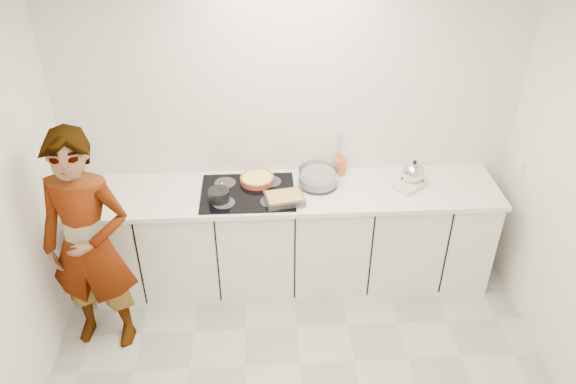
{
  "coord_description": "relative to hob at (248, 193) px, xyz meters",
  "views": [
    {
      "loc": [
        -0.23,
        -2.36,
        3.31
      ],
      "look_at": [
        -0.05,
        1.05,
        1.05
      ],
      "focal_mm": 35.0,
      "sensor_mm": 36.0,
      "label": 1
    }
  ],
  "objects": [
    {
      "name": "baking_dish",
      "position": [
        0.28,
        -0.15,
        0.04
      ],
      "size": [
        0.32,
        0.26,
        0.05
      ],
      "color": "silver",
      "rests_on": "hob"
    },
    {
      "name": "cook",
      "position": [
        -1.09,
        -0.54,
        -0.04
      ],
      "size": [
        0.69,
        0.5,
        1.75
      ],
      "primitive_type": "imported",
      "rotation": [
        0.0,
        0.0,
        -0.14
      ],
      "color": "white",
      "rests_on": "floor"
    },
    {
      "name": "ceiling",
      "position": [
        0.35,
        -1.26,
        1.68
      ],
      "size": [
        3.6,
        3.2,
        0.0
      ],
      "primitive_type": "cube",
      "color": "white",
      "rests_on": "wall_back"
    },
    {
      "name": "tea_towel",
      "position": [
        1.26,
        0.0,
        0.01
      ],
      "size": [
        0.27,
        0.26,
        0.04
      ],
      "primitive_type": "cube",
      "rotation": [
        0.0,
        0.0,
        0.66
      ],
      "color": "white",
      "rests_on": "countertop"
    },
    {
      "name": "tart_dish",
      "position": [
        0.07,
        0.14,
        0.03
      ],
      "size": [
        0.33,
        0.33,
        0.04
      ],
      "color": "#A5442F",
      "rests_on": "hob"
    },
    {
      "name": "wall_back",
      "position": [
        0.35,
        0.34,
        0.38
      ],
      "size": [
        3.6,
        0.0,
        2.6
      ],
      "primitive_type": "cube",
      "color": "silver",
      "rests_on": "ground"
    },
    {
      "name": "hob",
      "position": [
        0.0,
        0.0,
        0.0
      ],
      "size": [
        0.72,
        0.54,
        0.01
      ],
      "primitive_type": "cube",
      "color": "black",
      "rests_on": "countertop"
    },
    {
      "name": "kettle",
      "position": [
        1.3,
        0.08,
        0.08
      ],
      "size": [
        0.2,
        0.2,
        0.21
      ],
      "color": "black",
      "rests_on": "countertop"
    },
    {
      "name": "saucepan",
      "position": [
        -0.22,
        -0.1,
        0.05
      ],
      "size": [
        0.19,
        0.19,
        0.15
      ],
      "color": "black",
      "rests_on": "hob"
    },
    {
      "name": "utensil_crock",
      "position": [
        0.74,
        0.26,
        0.06
      ],
      "size": [
        0.13,
        0.13,
        0.13
      ],
      "primitive_type": "cylinder",
      "rotation": [
        0.0,
        0.0,
        0.22
      ],
      "color": "#D3581F",
      "rests_on": "countertop"
    },
    {
      "name": "base_cabinets",
      "position": [
        0.35,
        0.02,
        -0.48
      ],
      "size": [
        3.2,
        0.58,
        0.87
      ],
      "primitive_type": "cube",
      "color": "white",
      "rests_on": "floor"
    },
    {
      "name": "mixing_bowl",
      "position": [
        0.55,
        0.09,
        0.06
      ],
      "size": [
        0.36,
        0.36,
        0.15
      ],
      "color": "silver",
      "rests_on": "countertop"
    },
    {
      "name": "countertop",
      "position": [
        0.35,
        0.02,
        -0.03
      ],
      "size": [
        3.24,
        0.64,
        0.04
      ],
      "primitive_type": "cube",
      "color": "white",
      "rests_on": "base_cabinets"
    }
  ]
}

